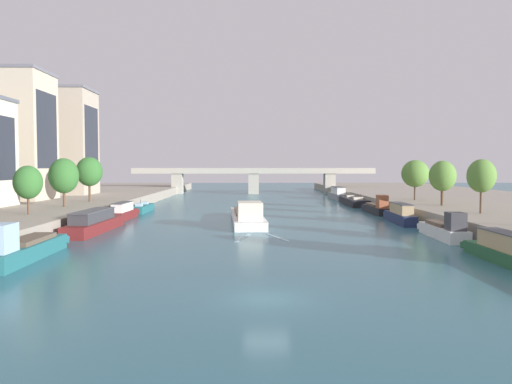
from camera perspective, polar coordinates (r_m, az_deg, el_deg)
name	(u,v)px	position (r m, az deg, el deg)	size (l,w,h in m)	color
ground_plane	(267,299)	(28.34, 1.22, -12.15)	(400.00, 400.00, 0.00)	#2D6070
quay_left	(21,206)	(90.81, -25.22, -1.41)	(36.00, 170.00, 1.91)	gray
quay_right	(488,205)	(91.57, 24.93, -1.37)	(36.00, 170.00, 1.91)	gray
barge_midriver	(247,216)	(65.45, -1.01, -2.73)	(5.07, 22.37, 3.18)	silver
wake_behind_barge	(261,238)	(51.83, 0.55, -5.24)	(5.59, 6.06, 0.03)	#A0CCD6
moored_boat_left_downstream	(22,248)	(43.33, -25.16, -5.82)	(2.74, 12.96, 3.32)	#23666B
moored_boat_left_lone	(95,222)	(59.34, -17.92, -3.33)	(3.11, 15.05, 2.52)	maroon
moored_boat_left_far	(124,212)	(72.28, -14.89, -2.23)	(2.10, 10.22, 2.42)	maroon
moored_boat_left_second	(143,208)	(83.40, -12.78, -1.81)	(1.92, 10.06, 2.23)	#23666B
moored_boat_right_lone	(502,249)	(43.12, 26.27, -5.87)	(1.99, 10.36, 2.41)	#235633
moored_boat_right_near	(444,230)	(54.78, 20.67, -4.04)	(2.36, 10.45, 2.96)	silver
moored_boat_right_upstream	(400,215)	(67.83, 16.13, -2.50)	(2.16, 10.99, 2.64)	#1E284C
moored_boat_right_far	(376,208)	(80.59, 13.59, -1.76)	(2.00, 11.56, 3.09)	black
moored_boat_right_downstream	(353,201)	(98.07, 11.06, -1.06)	(3.53, 16.23, 2.39)	black
moored_boat_right_gap_after	(338,194)	(114.92, 9.30, -0.21)	(2.58, 12.95, 2.84)	gray
tree_left_distant	(28,182)	(62.58, -24.59, 1.01)	(3.22, 3.22, 5.58)	brown
tree_left_third	(64,176)	(72.78, -21.09, 1.73)	(3.98, 3.98, 6.61)	brown
tree_left_by_lamp	(89,172)	(82.32, -18.49, 2.21)	(4.05, 4.05, 6.97)	brown
tree_right_second	(481,176)	(63.65, 24.34, 1.68)	(3.26, 3.26, 6.33)	brown
tree_right_midway	(443,176)	(74.78, 20.52, 1.72)	(3.71, 3.71, 6.29)	brown
tree_right_past_mid	(415,174)	(85.87, 17.71, 2.01)	(4.42, 4.42, 6.54)	brown
building_left_corner	(12,135)	(91.95, -26.10, 5.84)	(11.98, 10.41, 21.23)	beige
building_left_middle	(51,142)	(106.99, -22.31, 5.35)	(16.32, 10.44, 20.80)	#B2A38E
bridge_far	(254,177)	(135.35, -0.28, 1.70)	(65.27, 4.40, 7.00)	#ADA899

